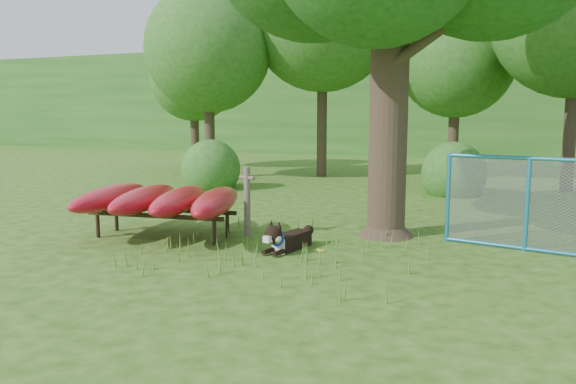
% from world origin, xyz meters
% --- Properties ---
extents(ground, '(80.00, 80.00, 0.00)m').
position_xyz_m(ground, '(0.00, 0.00, 0.00)').
color(ground, '#264F0F').
rests_on(ground, ground).
extents(wooden_post, '(0.36, 0.17, 1.31)m').
position_xyz_m(wooden_post, '(-0.96, 1.97, 0.69)').
color(wooden_post, brown).
rests_on(wooden_post, ground).
extents(kayak_rack, '(3.42, 3.04, 0.93)m').
position_xyz_m(kayak_rack, '(-2.35, 1.23, 0.71)').
color(kayak_rack, black).
rests_on(kayak_rack, ground).
extents(husky_dog, '(0.51, 1.27, 0.58)m').
position_xyz_m(husky_dog, '(0.17, 1.17, 0.20)').
color(husky_dog, black).
rests_on(husky_dog, ground).
extents(fence_section, '(2.70, 0.60, 2.67)m').
position_xyz_m(fence_section, '(3.88, 2.71, 0.80)').
color(fence_section, '#2887BE').
rests_on(fence_section, ground).
extents(wildflower_clump, '(0.12, 0.12, 0.25)m').
position_xyz_m(wildflower_clump, '(1.00, 0.57, 0.20)').
color(wildflower_clump, '#558A2D').
rests_on(wildflower_clump, ground).
extents(bg_tree_a, '(4.40, 4.40, 6.70)m').
position_xyz_m(bg_tree_a, '(-6.50, 10.00, 4.48)').
color(bg_tree_a, '#35271D').
rests_on(bg_tree_a, ground).
extents(bg_tree_b, '(5.20, 5.20, 8.22)m').
position_xyz_m(bg_tree_b, '(-3.00, 12.00, 5.61)').
color(bg_tree_b, '#35271D').
rests_on(bg_tree_b, ground).
extents(bg_tree_c, '(4.00, 4.00, 6.12)m').
position_xyz_m(bg_tree_c, '(1.50, 13.00, 4.11)').
color(bg_tree_c, '#35271D').
rests_on(bg_tree_c, ground).
extents(bg_tree_f, '(3.60, 3.60, 5.55)m').
position_xyz_m(bg_tree_f, '(-9.00, 13.00, 3.73)').
color(bg_tree_f, '#35271D').
rests_on(bg_tree_f, ground).
extents(shrub_left, '(1.80, 1.80, 1.80)m').
position_xyz_m(shrub_left, '(-5.00, 7.50, 0.00)').
color(shrub_left, '#285F1E').
rests_on(shrub_left, ground).
extents(shrub_mid, '(1.80, 1.80, 1.80)m').
position_xyz_m(shrub_mid, '(2.00, 9.00, 0.00)').
color(shrub_mid, '#285F1E').
rests_on(shrub_mid, ground).
extents(wooded_hillside, '(80.00, 12.00, 6.00)m').
position_xyz_m(wooded_hillside, '(0.00, 28.00, 3.00)').
color(wooded_hillside, '#285F1E').
rests_on(wooded_hillside, ground).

